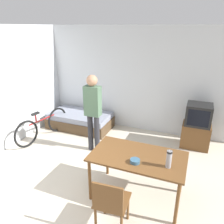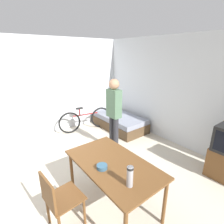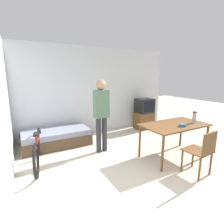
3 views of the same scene
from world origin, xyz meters
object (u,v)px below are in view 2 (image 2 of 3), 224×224
at_px(bicycle, 86,120).
at_px(dining_table, 113,168).
at_px(thermos_flask, 130,176).
at_px(mate_bowl, 102,167).
at_px(wooden_chair, 58,199).
at_px(daybed, 120,122).
at_px(person_standing, 114,110).

bearing_deg(bicycle, dining_table, -21.58).
distance_m(thermos_flask, mate_bowl, 0.49).
bearing_deg(wooden_chair, daybed, 126.54).
xyz_separation_m(wooden_chair, thermos_flask, (0.62, 0.67, 0.42)).
height_order(dining_table, bicycle, dining_table).
bearing_deg(daybed, mate_bowl, -44.70).
relative_size(wooden_chair, mate_bowl, 5.87).
relative_size(dining_table, mate_bowl, 9.87).
height_order(wooden_chair, thermos_flask, thermos_flask).
height_order(dining_table, mate_bowl, mate_bowl).
relative_size(person_standing, thermos_flask, 6.56).
height_order(daybed, person_standing, person_standing).
xyz_separation_m(wooden_chair, mate_bowl, (0.15, 0.60, 0.30)).
bearing_deg(mate_bowl, dining_table, 92.55).
relative_size(person_standing, mate_bowl, 11.72).
relative_size(bicycle, thermos_flask, 6.15).
bearing_deg(person_standing, bicycle, 178.44).
bearing_deg(daybed, bicycle, -120.70).
height_order(daybed, wooden_chair, wooden_chair).
distance_m(bicycle, mate_bowl, 3.07).
distance_m(bicycle, person_standing, 1.60).
bearing_deg(wooden_chair, bicycle, 144.14).
relative_size(bicycle, mate_bowl, 10.99).
xyz_separation_m(dining_table, bicycle, (-2.74, 1.08, -0.36)).
distance_m(daybed, wooden_chair, 3.48).
xyz_separation_m(dining_table, person_standing, (-1.30, 1.05, 0.33)).
relative_size(bicycle, person_standing, 0.94).
distance_m(wooden_chair, thermos_flask, 1.00).
bearing_deg(mate_bowl, bicycle, 154.96).
xyz_separation_m(bicycle, thermos_flask, (3.22, -1.21, 0.59)).
distance_m(daybed, thermos_flask, 3.49).
xyz_separation_m(daybed, mate_bowl, (2.21, -2.19, 0.60)).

